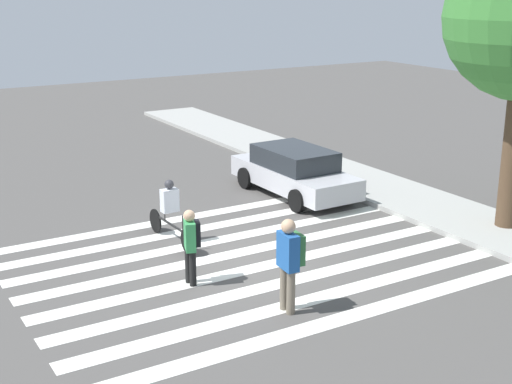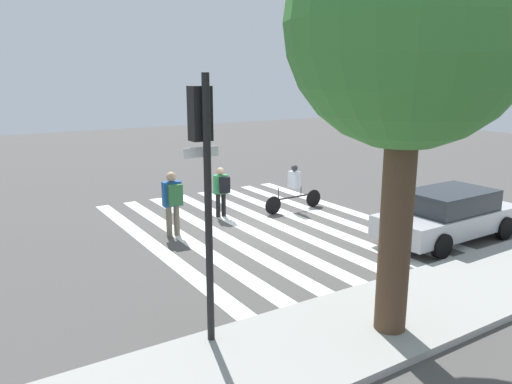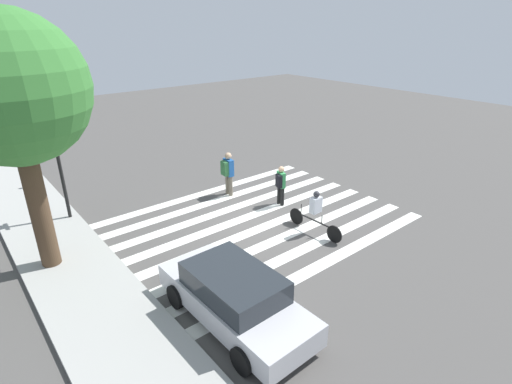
{
  "view_description": "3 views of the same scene",
  "coord_description": "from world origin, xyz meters",
  "px_view_note": "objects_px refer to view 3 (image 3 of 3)",
  "views": [
    {
      "loc": [
        12.89,
        -7.43,
        6.06
      ],
      "look_at": [
        -0.56,
        0.63,
        1.37
      ],
      "focal_mm": 50.0,
      "sensor_mm": 36.0,
      "label": 1
    },
    {
      "loc": [
        7.85,
        12.12,
        4.45
      ],
      "look_at": [
        0.05,
        -0.22,
        1.03
      ],
      "focal_mm": 35.0,
      "sensor_mm": 36.0,
      "label": 2
    },
    {
      "loc": [
        -10.0,
        8.32,
        6.83
      ],
      "look_at": [
        -0.12,
        0.21,
        1.26
      ],
      "focal_mm": 28.0,
      "sensor_mm": 36.0,
      "label": 3
    }
  ],
  "objects_px": {
    "pedestrian_child_with_backpack": "(228,171)",
    "car_parked_silver_sedan": "(234,296)",
    "pedestrian_adult_blue_shirt": "(281,183)",
    "cyclist_mid_street": "(315,210)",
    "traffic_light": "(58,136)",
    "street_tree": "(11,92)",
    "parking_meter": "(36,168)"
  },
  "relations": [
    {
      "from": "street_tree",
      "to": "pedestrian_adult_blue_shirt",
      "type": "xyz_separation_m",
      "value": [
        -1.11,
        -8.19,
        -4.22
      ]
    },
    {
      "from": "pedestrian_adult_blue_shirt",
      "to": "car_parked_silver_sedan",
      "type": "bearing_deg",
      "value": -32.79
    },
    {
      "from": "traffic_light",
      "to": "car_parked_silver_sedan",
      "type": "height_order",
      "value": "traffic_light"
    },
    {
      "from": "car_parked_silver_sedan",
      "to": "traffic_light",
      "type": "bearing_deg",
      "value": 8.76
    },
    {
      "from": "cyclist_mid_street",
      "to": "pedestrian_child_with_backpack",
      "type": "bearing_deg",
      "value": 3.39
    },
    {
      "from": "pedestrian_child_with_backpack",
      "to": "car_parked_silver_sedan",
      "type": "xyz_separation_m",
      "value": [
        -6.28,
        4.33,
        -0.36
      ]
    },
    {
      "from": "pedestrian_child_with_backpack",
      "to": "cyclist_mid_street",
      "type": "height_order",
      "value": "pedestrian_child_with_backpack"
    },
    {
      "from": "street_tree",
      "to": "car_parked_silver_sedan",
      "type": "relative_size",
      "value": 1.62
    },
    {
      "from": "street_tree",
      "to": "cyclist_mid_street",
      "type": "distance_m",
      "value": 9.4
    },
    {
      "from": "pedestrian_adult_blue_shirt",
      "to": "parking_meter",
      "type": "bearing_deg",
      "value": -119.14
    },
    {
      "from": "traffic_light",
      "to": "pedestrian_adult_blue_shirt",
      "type": "bearing_deg",
      "value": -120.23
    },
    {
      "from": "traffic_light",
      "to": "car_parked_silver_sedan",
      "type": "relative_size",
      "value": 1.02
    },
    {
      "from": "pedestrian_child_with_backpack",
      "to": "car_parked_silver_sedan",
      "type": "bearing_deg",
      "value": -29.26
    },
    {
      "from": "traffic_light",
      "to": "street_tree",
      "type": "height_order",
      "value": "street_tree"
    },
    {
      "from": "street_tree",
      "to": "traffic_light",
      "type": "bearing_deg",
      "value": -27.54
    },
    {
      "from": "pedestrian_adult_blue_shirt",
      "to": "pedestrian_child_with_backpack",
      "type": "height_order",
      "value": "pedestrian_child_with_backpack"
    },
    {
      "from": "parking_meter",
      "to": "pedestrian_child_with_backpack",
      "type": "distance_m",
      "value": 8.27
    },
    {
      "from": "pedestrian_adult_blue_shirt",
      "to": "cyclist_mid_street",
      "type": "height_order",
      "value": "pedestrian_adult_blue_shirt"
    },
    {
      "from": "pedestrian_adult_blue_shirt",
      "to": "traffic_light",
      "type": "bearing_deg",
      "value": -101.07
    },
    {
      "from": "pedestrian_child_with_backpack",
      "to": "cyclist_mid_street",
      "type": "distance_m",
      "value": 4.53
    },
    {
      "from": "pedestrian_adult_blue_shirt",
      "to": "cyclist_mid_street",
      "type": "relative_size",
      "value": 0.69
    },
    {
      "from": "pedestrian_adult_blue_shirt",
      "to": "cyclist_mid_street",
      "type": "distance_m",
      "value": 2.5
    },
    {
      "from": "pedestrian_adult_blue_shirt",
      "to": "car_parked_silver_sedan",
      "type": "xyz_separation_m",
      "value": [
        -4.19,
        5.35,
        -0.22
      ]
    },
    {
      "from": "traffic_light",
      "to": "parking_meter",
      "type": "height_order",
      "value": "traffic_light"
    },
    {
      "from": "parking_meter",
      "to": "pedestrian_adult_blue_shirt",
      "type": "height_order",
      "value": "pedestrian_adult_blue_shirt"
    },
    {
      "from": "traffic_light",
      "to": "pedestrian_child_with_backpack",
      "type": "height_order",
      "value": "traffic_light"
    },
    {
      "from": "pedestrian_adult_blue_shirt",
      "to": "car_parked_silver_sedan",
      "type": "distance_m",
      "value": 6.8
    },
    {
      "from": "parking_meter",
      "to": "cyclist_mid_street",
      "type": "relative_size",
      "value": 0.54
    },
    {
      "from": "traffic_light",
      "to": "cyclist_mid_street",
      "type": "xyz_separation_m",
      "value": [
        -6.34,
        -6.11,
        -2.29
      ]
    },
    {
      "from": "street_tree",
      "to": "cyclist_mid_street",
      "type": "bearing_deg",
      "value": -114.99
    },
    {
      "from": "parking_meter",
      "to": "car_parked_silver_sedan",
      "type": "height_order",
      "value": "car_parked_silver_sedan"
    },
    {
      "from": "parking_meter",
      "to": "pedestrian_adult_blue_shirt",
      "type": "relative_size",
      "value": 0.78
    }
  ]
}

